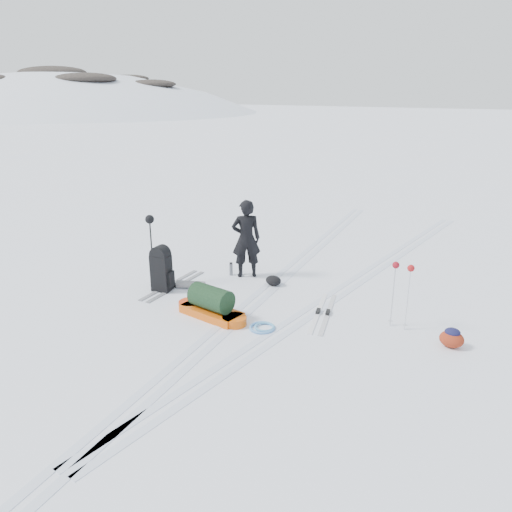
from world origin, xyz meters
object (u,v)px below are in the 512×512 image
at_px(skier, 246,239).
at_px(ski_poles_black, 150,228).
at_px(pulk_sled, 211,305).
at_px(expedition_rucksack, 165,270).

height_order(skier, ski_poles_black, skier).
bearing_deg(skier, pulk_sled, 65.90).
bearing_deg(expedition_rucksack, ski_poles_black, 153.61).
height_order(skier, expedition_rucksack, skier).
distance_m(pulk_sled, ski_poles_black, 2.42).
distance_m(pulk_sled, expedition_rucksack, 1.69).
relative_size(skier, ski_poles_black, 1.15).
bearing_deg(expedition_rucksack, pulk_sled, -27.27).
height_order(skier, pulk_sled, skier).
xyz_separation_m(skier, ski_poles_black, (-1.56, -1.38, 0.38)).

